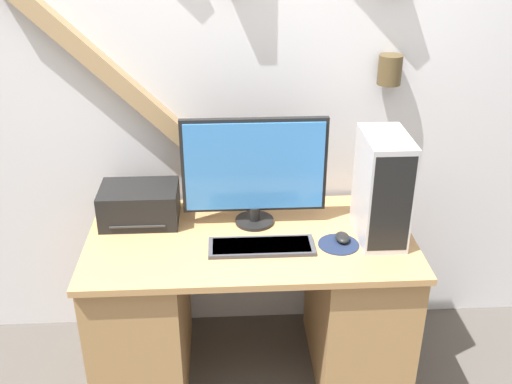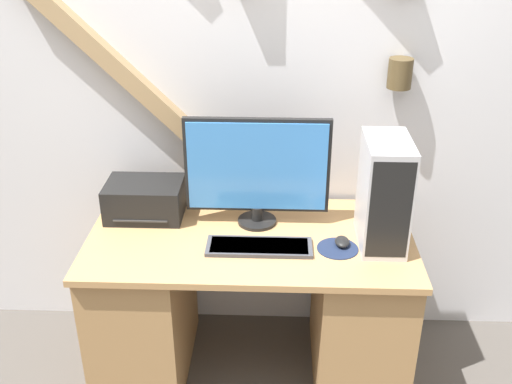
# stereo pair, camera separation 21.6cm
# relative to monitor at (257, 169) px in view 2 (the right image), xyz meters

# --- Properties ---
(wall_back) EXTENTS (6.40, 0.16, 2.70)m
(wall_back) POSITION_rel_monitor_xyz_m (-0.03, 0.30, 0.33)
(wall_back) COLOR silver
(wall_back) RESTS_ON ground_plane
(desk) EXTENTS (1.45, 0.75, 0.77)m
(desk) POSITION_rel_monitor_xyz_m (-0.03, -0.13, -0.64)
(desk) COLOR tan
(desk) RESTS_ON ground_plane
(monitor) EXTENTS (0.65, 0.18, 0.51)m
(monitor) POSITION_rel_monitor_xyz_m (0.00, 0.00, 0.00)
(monitor) COLOR black
(monitor) RESTS_ON desk
(keyboard) EXTENTS (0.46, 0.16, 0.02)m
(keyboard) POSITION_rel_monitor_xyz_m (0.02, -0.23, -0.26)
(keyboard) COLOR #3D3D42
(keyboard) RESTS_ON desk
(mousepad) EXTENTS (0.18, 0.18, 0.00)m
(mousepad) POSITION_rel_monitor_xyz_m (0.36, -0.22, -0.27)
(mousepad) COLOR #19233D
(mousepad) RESTS_ON desk
(mouse) EXTENTS (0.06, 0.09, 0.03)m
(mouse) POSITION_rel_monitor_xyz_m (0.38, -0.19, -0.25)
(mouse) COLOR black
(mouse) RESTS_ON mousepad
(computer_tower) EXTENTS (0.19, 0.33, 0.48)m
(computer_tower) POSITION_rel_monitor_xyz_m (0.54, -0.16, -0.03)
(computer_tower) COLOR #B2B2B7
(computer_tower) RESTS_ON desk
(printer) EXTENTS (0.36, 0.25, 0.17)m
(printer) POSITION_rel_monitor_xyz_m (-0.53, 0.05, -0.19)
(printer) COLOR black
(printer) RESTS_ON desk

